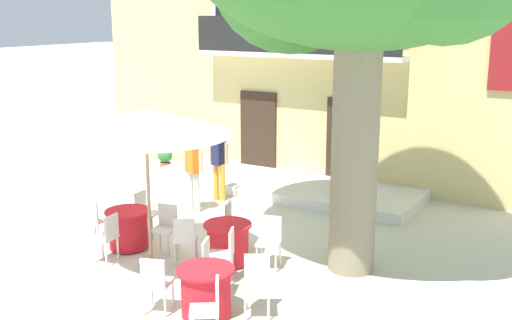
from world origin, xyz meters
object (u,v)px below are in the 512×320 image
cafe_table_near_tree (128,229)px  cafe_table_front (206,292)px  cafe_chair_near_tree_0 (145,210)px  cafe_chair_middle_1 (225,252)px  cafe_chair_near_tree_3 (166,225)px  cafe_chair_near_tree_2 (107,235)px  cafe_chair_front_2 (156,281)px  cafe_chair_middle_3 (234,222)px  ground_planter_left (165,158)px  pedestrian_mid_plaza (193,170)px  cafe_chair_near_tree_1 (93,218)px  cafe_chair_front_1 (212,263)px  cafe_chair_front_3 (210,307)px  cafe_umbrella (146,122)px  cafe_table_middle (228,243)px  pedestrian_near_entrance (219,162)px  cafe_chair_middle_2 (270,238)px  cafe_chair_middle_0 (185,237)px  cafe_chair_front_0 (257,281)px

cafe_table_near_tree → cafe_table_front: (2.84, -1.49, 0.00)m
cafe_table_near_tree → cafe_chair_near_tree_0: cafe_chair_near_tree_0 is taller
cafe_table_front → cafe_chair_middle_1: bearing=110.2°
cafe_chair_middle_1 → cafe_chair_near_tree_3: bearing=162.1°
cafe_chair_near_tree_0 → cafe_chair_near_tree_2: size_ratio=1.00×
cafe_chair_front_2 → cafe_chair_middle_3: bearing=98.8°
cafe_chair_near_tree_0 → ground_planter_left: 5.35m
cafe_chair_front_2 → pedestrian_mid_plaza: size_ratio=0.53×
cafe_chair_near_tree_1 → cafe_chair_near_tree_2: bearing=-32.4°
cafe_chair_near_tree_3 → cafe_chair_front_1: same height
cafe_chair_near_tree_3 → cafe_chair_front_3: (2.60, -2.30, 0.00)m
cafe_chair_near_tree_0 → pedestrian_mid_plaza: pedestrian_mid_plaza is taller
cafe_chair_near_tree_1 → ground_planter_left: (-2.50, 5.30, -0.18)m
cafe_chair_middle_3 → cafe_umbrella: size_ratio=0.31×
cafe_chair_near_tree_0 → cafe_table_near_tree: bearing=-74.8°
cafe_table_middle → cafe_chair_middle_3: cafe_chair_middle_3 is taller
pedestrian_near_entrance → cafe_chair_near_tree_1: bearing=-97.6°
cafe_chair_near_tree_0 → cafe_chair_middle_2: bearing=-2.3°
cafe_table_middle → cafe_chair_middle_0: cafe_chair_middle_0 is taller
cafe_chair_front_2 → ground_planter_left: size_ratio=1.43×
cafe_chair_near_tree_3 → pedestrian_mid_plaza: bearing=113.9°
cafe_chair_front_0 → cafe_umbrella: (-2.46, 0.51, 2.08)m
cafe_chair_near_tree_3 → cafe_table_front: bearing=-39.0°
cafe_chair_middle_0 → cafe_table_front: bearing=-44.2°
cafe_umbrella → pedestrian_mid_plaza: cafe_umbrella is taller
cafe_chair_near_tree_1 → cafe_chair_middle_2: (3.47, 0.78, 0.00)m
cafe_chair_near_tree_3 → cafe_chair_front_1: size_ratio=1.00×
cafe_chair_near_tree_0 → cafe_chair_near_tree_3: bearing=-28.6°
cafe_chair_near_tree_3 → cafe_chair_front_0: (2.73, -1.27, 0.00)m
cafe_chair_middle_2 → cafe_table_front: bearing=-87.1°
cafe_table_near_tree → cafe_umbrella: 2.49m
cafe_chair_middle_2 → cafe_umbrella: bearing=-146.8°
ground_planter_left → pedestrian_mid_plaza: bearing=-42.1°
cafe_chair_near_tree_3 → cafe_chair_middle_3: (1.00, 0.79, 0.00)m
cafe_table_near_tree → cafe_chair_front_3: 3.92m
cafe_chair_front_1 → ground_planter_left: 8.27m
cafe_chair_near_tree_0 → cafe_chair_middle_0: (1.62, -0.84, 0.00)m
cafe_chair_middle_2 → cafe_chair_near_tree_0: bearing=177.7°
cafe_chair_near_tree_0 → pedestrian_near_entrance: size_ratio=0.54×
cafe_chair_near_tree_2 → cafe_umbrella: (0.83, 0.20, 2.08)m
cafe_chair_near_tree_1 → cafe_chair_front_1: (3.23, -0.65, 0.00)m
cafe_chair_near_tree_0 → cafe_chair_front_3: same height
pedestrian_mid_plaza → pedestrian_near_entrance: bearing=88.9°
cafe_table_middle → ground_planter_left: cafe_table_middle is taller
cafe_chair_middle_1 → cafe_umbrella: size_ratio=0.31×
cafe_chair_near_tree_3 → cafe_chair_middle_3: bearing=38.2°
cafe_chair_middle_2 → pedestrian_near_entrance: size_ratio=0.54×
cafe_table_near_tree → cafe_chair_middle_1: (2.41, -0.32, 0.14)m
cafe_chair_near_tree_2 → cafe_chair_middle_0: same height
ground_planter_left → cafe_chair_near_tree_2: bearing=-60.0°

